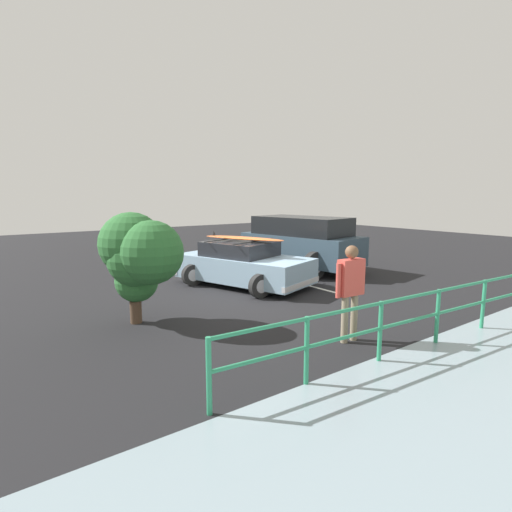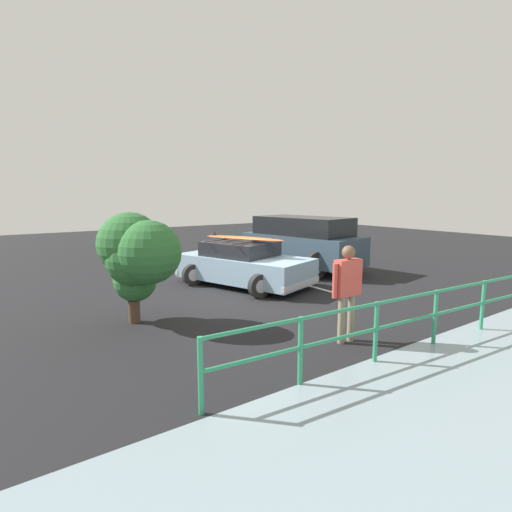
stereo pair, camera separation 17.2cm
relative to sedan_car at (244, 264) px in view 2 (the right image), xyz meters
name	(u,v)px [view 2 (the right image)]	position (x,y,z in m)	size (l,w,h in m)	color
ground_plane	(243,293)	(0.51, 0.72, -0.64)	(44.00, 44.00, 0.02)	black
parking_stripe	(284,279)	(-1.52, 0.03, -0.63)	(4.49, 0.12, 0.00)	silver
sedan_car	(244,264)	(0.00, 0.00, 0.00)	(3.14, 4.34, 1.57)	#8CADC6
suv_car	(302,242)	(-3.03, -0.83, 0.35)	(3.19, 4.59, 1.89)	#334756
person_bystander	(347,285)	(1.01, 4.93, 0.44)	(0.69, 0.24, 1.77)	gray
railing_fence	(408,315)	(0.53, 5.85, 0.03)	(7.59, 0.59, 0.99)	#2D9366
bush_near_left	(137,254)	(3.73, 1.78, 0.84)	(1.52, 1.77, 2.31)	#4C3828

